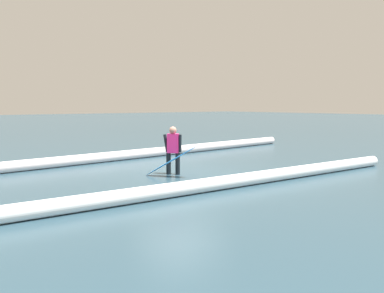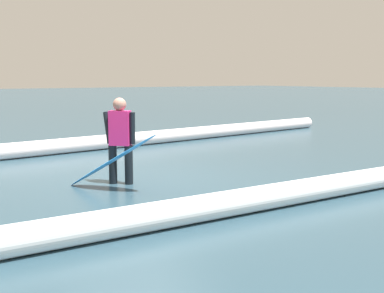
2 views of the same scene
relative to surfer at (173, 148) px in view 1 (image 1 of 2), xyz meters
The scene contains 5 objects.
ground_plane 0.93m from the surfer, 156.36° to the right, with size 150.41×150.41×0.00m, color #2A4756.
surfer is the anchor object (origin of this frame).
surfboard 0.55m from the surfer, 43.81° to the left, with size 1.10×1.52×0.96m.
wave_crest_foreground 4.21m from the surfer, 59.48° to the right, with size 0.36×0.36×24.06m, color white.
wave_crest_midground 2.73m from the surfer, 70.17° to the left, with size 0.34×0.34×14.66m, color white.
Camera 1 is at (7.66, 10.00, 2.13)m, focal length 38.10 mm.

